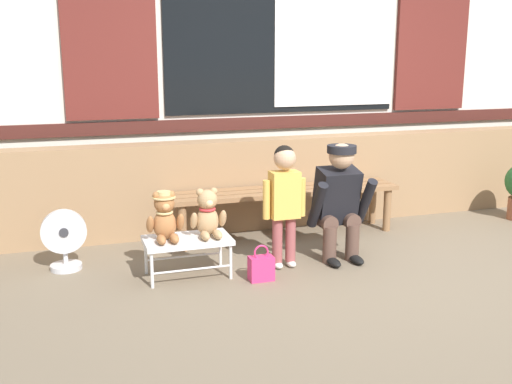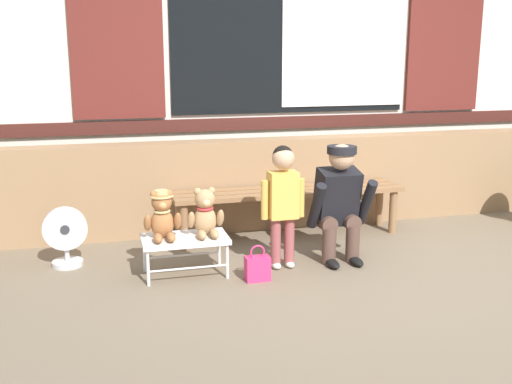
{
  "view_description": "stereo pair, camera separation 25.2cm",
  "coord_description": "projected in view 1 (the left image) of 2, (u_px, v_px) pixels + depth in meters",
  "views": [
    {
      "loc": [
        -2.17,
        -3.92,
        1.64
      ],
      "look_at": [
        -0.7,
        0.57,
        0.55
      ],
      "focal_mm": 42.59,
      "sensor_mm": 36.0,
      "label": 1
    },
    {
      "loc": [
        -1.93,
        -3.99,
        1.64
      ],
      "look_at": [
        -0.7,
        0.57,
        0.55
      ],
      "focal_mm": 42.59,
      "sensor_mm": 36.0,
      "label": 2
    }
  ],
  "objects": [
    {
      "name": "ground_plane",
      "position": [
        366.0,
        271.0,
        4.65
      ],
      "size": [
        60.0,
        60.0,
        0.0
      ],
      "primitive_type": "plane",
      "color": "#756651"
    },
    {
      "name": "brick_low_wall",
      "position": [
        298.0,
        181.0,
        5.88
      ],
      "size": [
        7.46,
        0.25,
        0.85
      ],
      "primitive_type": "cube",
      "color": "#997551",
      "rests_on": "ground"
    },
    {
      "name": "shop_facade",
      "position": [
        281.0,
        51.0,
        6.08
      ],
      "size": [
        7.61,
        0.26,
        3.27
      ],
      "color": "silver",
      "rests_on": "ground"
    },
    {
      "name": "wooden_bench_long",
      "position": [
        285.0,
        196.0,
        5.47
      ],
      "size": [
        2.1,
        0.4,
        0.44
      ],
      "color": "#8E6642",
      "rests_on": "ground"
    },
    {
      "name": "small_display_bench",
      "position": [
        187.0,
        242.0,
        4.49
      ],
      "size": [
        0.64,
        0.36,
        0.3
      ],
      "color": "silver",
      "rests_on": "ground"
    },
    {
      "name": "teddy_bear_with_hat",
      "position": [
        165.0,
        217.0,
        4.4
      ],
      "size": [
        0.28,
        0.27,
        0.36
      ],
      "color": "#A86B3D",
      "rests_on": "small_display_bench"
    },
    {
      "name": "teddy_bear_plain",
      "position": [
        208.0,
        215.0,
        4.5
      ],
      "size": [
        0.28,
        0.26,
        0.36
      ],
      "color": "tan",
      "rests_on": "small_display_bench"
    },
    {
      "name": "child_standing",
      "position": [
        284.0,
        193.0,
        4.63
      ],
      "size": [
        0.35,
        0.18,
        0.96
      ],
      "color": "#994C4C",
      "rests_on": "ground"
    },
    {
      "name": "adult_crouching",
      "position": [
        339.0,
        201.0,
        4.85
      ],
      "size": [
        0.5,
        0.49,
        0.95
      ],
      "color": "brown",
      "rests_on": "ground"
    },
    {
      "name": "handbag_on_ground",
      "position": [
        261.0,
        268.0,
        4.45
      ],
      "size": [
        0.18,
        0.11,
        0.27
      ],
      "color": "#E53370",
      "rests_on": "ground"
    },
    {
      "name": "floor_fan",
      "position": [
        64.0,
        240.0,
        4.63
      ],
      "size": [
        0.34,
        0.24,
        0.48
      ],
      "color": "silver",
      "rests_on": "ground"
    }
  ]
}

